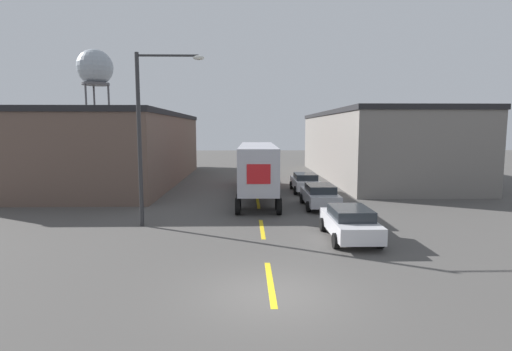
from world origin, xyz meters
name	(u,v)px	position (x,y,z in m)	size (l,w,h in m)	color
ground_plane	(272,295)	(0.00, 0.00, 0.00)	(160.00, 160.00, 0.00)	#4C4947
road_centerline	(262,229)	(0.00, 7.80, 0.00)	(0.20, 17.53, 0.01)	yellow
warehouse_left	(110,148)	(-13.27, 25.67, 3.16)	(12.93, 24.40, 6.32)	brown
warehouse_right	(374,145)	(12.03, 28.37, 3.30)	(10.43, 25.20, 6.58)	slate
semi_truck	(257,165)	(0.03, 17.37, 2.27)	(2.87, 14.62, 3.78)	#B21919
parked_car_right_far	(305,182)	(3.80, 19.36, 0.77)	(2.04, 4.53, 1.44)	silver
parked_car_right_mid	(320,195)	(3.80, 13.11, 0.77)	(2.04, 4.53, 1.44)	#B2B2B7
parked_car_right_near	(350,222)	(3.80, 5.88, 0.77)	(2.04, 4.53, 1.44)	silver
water_tower	(95,69)	(-22.27, 47.23, 13.34)	(5.02, 5.02, 16.08)	#47474C
street_lamp	(147,126)	(-5.62, 8.57, 5.00)	(3.36, 0.32, 8.54)	#2D2D30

